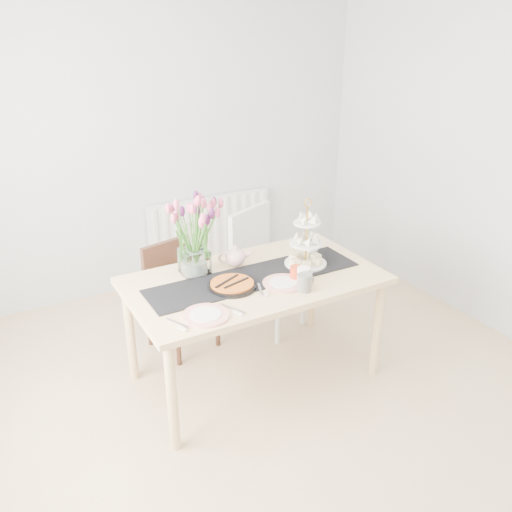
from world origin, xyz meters
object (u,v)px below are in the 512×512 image
cake_stand (306,249)px  plate_right (283,283)px  cream_jug (309,251)px  teapot (236,257)px  mug_grey (304,283)px  dining_table (254,288)px  chair_brown (175,288)px  tart_tin (232,285)px  plate_left (206,315)px  mug_white (303,275)px  mug_orange (296,273)px  chair_white (263,260)px  tulip_vase (192,225)px  radiator (210,228)px

cake_stand → plate_right: size_ratio=1.59×
cream_jug → plate_right: cream_jug is taller
teapot → mug_grey: bearing=-47.5°
dining_table → chair_brown: bearing=113.7°
dining_table → teapot: (-0.03, 0.21, 0.14)m
tart_tin → plate_left: size_ratio=1.13×
chair_brown → mug_white: mug_white is taller
mug_orange → cream_jug: bearing=9.9°
cream_jug → plate_left: size_ratio=0.35×
teapot → mug_orange: teapot is taller
chair_white → mug_orange: (-0.19, -0.74, 0.24)m
tart_tin → mug_white: (0.42, -0.15, 0.03)m
chair_white → cake_stand: 0.67m
chair_brown → mug_white: bearing=-73.2°
tulip_vase → cake_stand: size_ratio=1.49×
mug_white → plate_right: mug_white is taller
chair_white → teapot: size_ratio=4.45×
tart_tin → plate_right: (0.30, -0.11, -0.01)m
cake_stand → mug_orange: bearing=-138.6°
tulip_vase → teapot: bearing=-7.1°
dining_table → teapot: 0.26m
dining_table → mug_grey: bearing=-59.8°
tulip_vase → cream_jug: size_ratio=6.55×
radiator → mug_white: size_ratio=12.39×
mug_orange → teapot: bearing=90.4°
chair_white → plate_left: (-0.87, -0.88, 0.20)m
mug_grey → mug_orange: mug_grey is taller
mug_grey → tulip_vase: bearing=123.1°
cream_jug → mug_white: 0.39m
chair_brown → tulip_vase: (-0.01, -0.42, 0.63)m
mug_orange → mug_white: bearing=-98.6°
radiator → dining_table: (-0.45, -1.67, 0.22)m
mug_orange → plate_left: (-0.69, -0.14, -0.04)m
chair_brown → cream_jug: size_ratio=8.44×
radiator → mug_orange: (-0.24, -1.82, 0.35)m
chair_white → mug_white: chair_white is taller
radiator → tulip_vase: (-0.76, -1.42, 0.63)m
plate_right → dining_table: bearing=123.1°
plate_right → tulip_vase: bearing=135.1°
dining_table → chair_brown: size_ratio=2.03×
plate_right → radiator: bearing=79.4°
plate_right → teapot: bearing=109.7°
dining_table → plate_left: 0.56m
radiator → tulip_vase: bearing=-118.1°
cake_stand → teapot: 0.47m
dining_table → mug_orange: size_ratio=17.36×
tart_tin → mug_white: 0.45m
radiator → dining_table: same height
tulip_vase → mug_orange: 0.71m
teapot → plate_left: (-0.45, -0.50, -0.06)m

